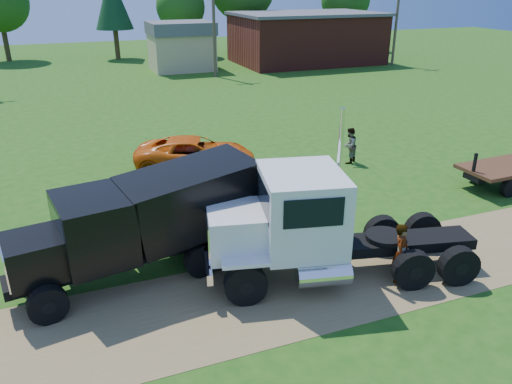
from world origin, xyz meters
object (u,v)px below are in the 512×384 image
object	(u,v)px
orange_pickup	(195,154)
spectator_a	(401,253)
black_dump_truck	(149,218)
white_semi_tractor	(304,225)

from	to	relation	value
orange_pickup	spectator_a	xyz separation A→B (m)	(3.21, -11.66, 0.16)
black_dump_truck	spectator_a	bearing A→B (deg)	-34.89
white_semi_tractor	spectator_a	bearing A→B (deg)	-14.20
spectator_a	black_dump_truck	bearing A→B (deg)	108.43
white_semi_tractor	spectator_a	xyz separation A→B (m)	(2.60, -1.30, -0.79)
black_dump_truck	spectator_a	world-z (taller)	black_dump_truck
spectator_a	white_semi_tractor	bearing A→B (deg)	107.12
black_dump_truck	orange_pickup	bearing A→B (deg)	57.12
white_semi_tractor	black_dump_truck	distance (m)	4.66
orange_pickup	spectator_a	distance (m)	12.10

